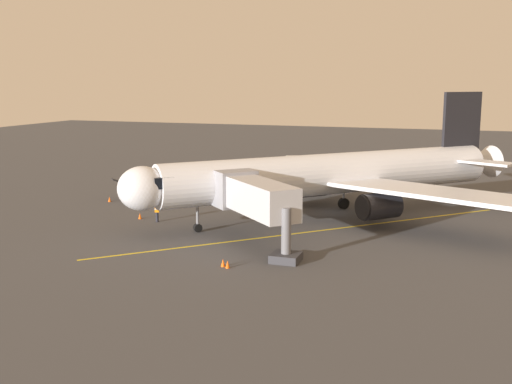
{
  "coord_description": "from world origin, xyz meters",
  "views": [
    {
      "loc": [
        -12.36,
        57.91,
        12.72
      ],
      "look_at": [
        5.68,
        7.21,
        3.0
      ],
      "focal_mm": 43.75,
      "sensor_mm": 36.0,
      "label": 1
    }
  ],
  "objects_px": {
    "jet_bridge": "(252,196)",
    "ground_crew_marshaller": "(157,212)",
    "belt_loader_near_nose": "(142,191)",
    "safety_cone_wing_starboard": "(228,264)",
    "airplane": "(336,175)",
    "safety_cone_nose_right": "(140,216)",
    "safety_cone_wing_port": "(223,263)",
    "safety_cone_nose_left": "(110,199)"
  },
  "relations": [
    {
      "from": "jet_bridge",
      "to": "safety_cone_nose_left",
      "type": "xyz_separation_m",
      "value": [
        19.94,
        -10.88,
        -3.49
      ]
    },
    {
      "from": "jet_bridge",
      "to": "safety_cone_nose_left",
      "type": "height_order",
      "value": "jet_bridge"
    },
    {
      "from": "airplane",
      "to": "belt_loader_near_nose",
      "type": "distance_m",
      "value": 22.27
    },
    {
      "from": "safety_cone_nose_right",
      "to": "belt_loader_near_nose",
      "type": "bearing_deg",
      "value": -61.06
    },
    {
      "from": "safety_cone_wing_starboard",
      "to": "jet_bridge",
      "type": "bearing_deg",
      "value": -84.03
    },
    {
      "from": "belt_loader_near_nose",
      "to": "safety_cone_wing_port",
      "type": "relative_size",
      "value": 7.51
    },
    {
      "from": "jet_bridge",
      "to": "belt_loader_near_nose",
      "type": "bearing_deg",
      "value": -38.06
    },
    {
      "from": "airplane",
      "to": "jet_bridge",
      "type": "relative_size",
      "value": 3.47
    },
    {
      "from": "airplane",
      "to": "jet_bridge",
      "type": "xyz_separation_m",
      "value": [
        4.06,
        11.81,
        -0.24
      ]
    },
    {
      "from": "jet_bridge",
      "to": "belt_loader_near_nose",
      "type": "relative_size",
      "value": 2.31
    },
    {
      "from": "safety_cone_wing_port",
      "to": "jet_bridge",
      "type": "bearing_deg",
      "value": -87.58
    },
    {
      "from": "belt_loader_near_nose",
      "to": "safety_cone_nose_left",
      "type": "height_order",
      "value": "belt_loader_near_nose"
    },
    {
      "from": "safety_cone_nose_right",
      "to": "airplane",
      "type": "bearing_deg",
      "value": -157.08
    },
    {
      "from": "safety_cone_wing_port",
      "to": "ground_crew_marshaller",
      "type": "bearing_deg",
      "value": -44.52
    },
    {
      "from": "airplane",
      "to": "safety_cone_nose_right",
      "type": "xyz_separation_m",
      "value": [
        16.79,
        7.1,
        -3.73
      ]
    },
    {
      "from": "safety_cone_wing_starboard",
      "to": "airplane",
      "type": "bearing_deg",
      "value": -100.24
    },
    {
      "from": "belt_loader_near_nose",
      "to": "safety_cone_wing_port",
      "type": "height_order",
      "value": "belt_loader_near_nose"
    },
    {
      "from": "airplane",
      "to": "safety_cone_nose_left",
      "type": "xyz_separation_m",
      "value": [
        24.01,
        0.93,
        -3.73
      ]
    },
    {
      "from": "jet_bridge",
      "to": "safety_cone_wing_port",
      "type": "relative_size",
      "value": 17.36
    },
    {
      "from": "safety_cone_wing_port",
      "to": "safety_cone_nose_right",
      "type": "bearing_deg",
      "value": -40.87
    },
    {
      "from": "jet_bridge",
      "to": "safety_cone_wing_starboard",
      "type": "relative_size",
      "value": 17.36
    },
    {
      "from": "safety_cone_nose_left",
      "to": "jet_bridge",
      "type": "bearing_deg",
      "value": 151.39
    },
    {
      "from": "jet_bridge",
      "to": "safety_cone_nose_right",
      "type": "bearing_deg",
      "value": -20.31
    },
    {
      "from": "jet_bridge",
      "to": "ground_crew_marshaller",
      "type": "relative_size",
      "value": 5.58
    },
    {
      "from": "belt_loader_near_nose",
      "to": "safety_cone_nose_right",
      "type": "xyz_separation_m",
      "value": [
        -5.13,
        9.27,
        -0.44
      ]
    },
    {
      "from": "airplane",
      "to": "safety_cone_nose_right",
      "type": "bearing_deg",
      "value": 22.92
    },
    {
      "from": "airplane",
      "to": "belt_loader_near_nose",
      "type": "bearing_deg",
      "value": -5.65
    },
    {
      "from": "airplane",
      "to": "safety_cone_nose_right",
      "type": "relative_size",
      "value": 60.31
    },
    {
      "from": "airplane",
      "to": "safety_cone_wing_starboard",
      "type": "bearing_deg",
      "value": 79.76
    },
    {
      "from": "jet_bridge",
      "to": "airplane",
      "type": "bearing_deg",
      "value": -108.98
    },
    {
      "from": "safety_cone_nose_right",
      "to": "safety_cone_nose_left",
      "type": "bearing_deg",
      "value": -40.54
    },
    {
      "from": "belt_loader_near_nose",
      "to": "ground_crew_marshaller",
      "type": "bearing_deg",
      "value": 126.36
    },
    {
      "from": "jet_bridge",
      "to": "safety_cone_wing_starboard",
      "type": "xyz_separation_m",
      "value": [
        -0.71,
        6.76,
        -3.49
      ]
    },
    {
      "from": "safety_cone_wing_starboard",
      "to": "safety_cone_wing_port",
      "type": "bearing_deg",
      "value": -26.84
    },
    {
      "from": "ground_crew_marshaller",
      "to": "belt_loader_near_nose",
      "type": "distance_m",
      "value": 12.12
    },
    {
      "from": "ground_crew_marshaller",
      "to": "safety_cone_wing_starboard",
      "type": "distance_m",
      "value": 15.83
    },
    {
      "from": "safety_cone_nose_left",
      "to": "safety_cone_wing_port",
      "type": "xyz_separation_m",
      "value": [
        -20.22,
        17.42,
        0.0
      ]
    },
    {
      "from": "airplane",
      "to": "safety_cone_nose_left",
      "type": "height_order",
      "value": "airplane"
    },
    {
      "from": "belt_loader_near_nose",
      "to": "safety_cone_nose_left",
      "type": "xyz_separation_m",
      "value": [
        2.08,
        3.11,
        -0.44
      ]
    },
    {
      "from": "belt_loader_near_nose",
      "to": "safety_cone_wing_starboard",
      "type": "distance_m",
      "value": 27.84
    },
    {
      "from": "jet_bridge",
      "to": "belt_loader_near_nose",
      "type": "xyz_separation_m",
      "value": [
        17.86,
        -13.98,
        -3.05
      ]
    },
    {
      "from": "safety_cone_wing_port",
      "to": "safety_cone_nose_left",
      "type": "bearing_deg",
      "value": -40.75
    }
  ]
}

